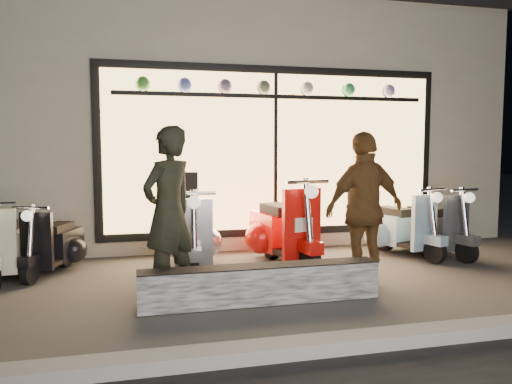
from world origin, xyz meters
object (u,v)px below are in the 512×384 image
man (169,212)px  scooter_silver (193,237)px  graffiti_barrier (261,284)px  scooter_red (281,230)px  woman (365,209)px

man → scooter_silver: bearing=-148.4°
man → graffiti_barrier: bearing=110.3°
scooter_silver → scooter_red: 1.23m
woman → man: bearing=-15.4°
scooter_silver → scooter_red: (1.23, -0.03, 0.05)m
graffiti_barrier → woman: 1.57m
scooter_silver → man: bearing=-103.1°
graffiti_barrier → man: bearing=150.4°
graffiti_barrier → woman: (1.35, 0.38, 0.70)m
scooter_silver → graffiti_barrier: bearing=-68.4°
scooter_silver → man: man is taller
graffiti_barrier → scooter_silver: scooter_silver is taller
scooter_silver → man: (-0.40, -1.21, 0.51)m
scooter_silver → woman: bearing=-30.6°
scooter_silver → scooter_red: scooter_red is taller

